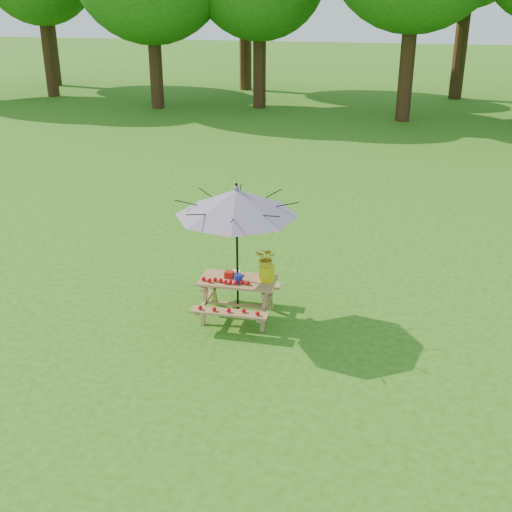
# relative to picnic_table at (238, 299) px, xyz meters

# --- Properties ---
(picnic_table) EXTENTS (1.20, 1.32, 0.67)m
(picnic_table) POSITION_rel_picnic_table_xyz_m (0.00, 0.00, 0.00)
(picnic_table) COLOR olive
(picnic_table) RESTS_ON ground
(patio_umbrella) EXTENTS (2.17, 2.17, 2.25)m
(patio_umbrella) POSITION_rel_picnic_table_xyz_m (0.00, 0.00, 1.62)
(patio_umbrella) COLOR black
(patio_umbrella) RESTS_ON ground
(produce_bins) EXTENTS (0.32, 0.39, 0.13)m
(produce_bins) POSITION_rel_picnic_table_xyz_m (-0.05, 0.01, 0.40)
(produce_bins) COLOR red
(produce_bins) RESTS_ON picnic_table
(tomatoes_row) EXTENTS (0.77, 0.13, 0.07)m
(tomatoes_row) POSITION_rel_picnic_table_xyz_m (-0.15, -0.18, 0.38)
(tomatoes_row) COLOR red
(tomatoes_row) RESTS_ON picnic_table
(flower_bucket) EXTENTS (0.40, 0.36, 0.56)m
(flower_bucket) POSITION_rel_picnic_table_xyz_m (0.46, 0.07, 0.64)
(flower_bucket) COLOR yellow
(flower_bucket) RESTS_ON picnic_table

